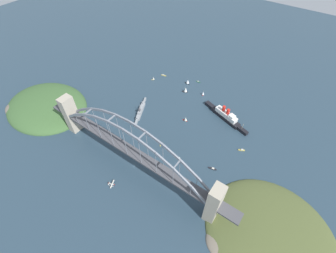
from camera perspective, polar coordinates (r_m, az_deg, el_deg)
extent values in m
plane|color=#283D4C|center=(323.51, -8.38, -9.54)|extent=(1400.00, 1400.00, 0.00)
cube|color=#ADA38E|center=(367.18, -22.76, 2.76)|extent=(12.99, 17.93, 62.77)
cube|color=#ADA38E|center=(264.72, 11.21, -18.20)|extent=(12.99, 17.93, 62.77)
cube|color=#47474C|center=(295.96, -9.09, -5.99)|extent=(221.19, 14.30, 2.40)
cube|color=#47474C|center=(378.76, -24.55, 4.13)|extent=(24.00, 14.30, 2.40)
cube|color=#47474C|center=(261.71, 15.06, -19.87)|extent=(24.00, 14.30, 2.40)
cube|color=gray|center=(347.89, -22.62, 2.46)|extent=(24.69, 1.80, 19.70)
cube|color=gray|center=(322.33, -20.95, 2.75)|extent=(24.39, 1.80, 16.10)
cube|color=gray|center=(299.64, -18.82, 2.56)|extent=(24.00, 1.80, 12.48)
cube|color=gray|center=(280.03, -16.19, 1.80)|extent=(23.55, 1.80, 8.82)
cube|color=gray|center=(263.88, -13.03, 0.35)|extent=(23.04, 1.80, 5.09)
cube|color=gray|center=(251.67, -9.37, -1.86)|extent=(23.04, 1.80, 5.09)
cube|color=gray|center=(244.00, -5.29, -4.82)|extent=(23.55, 1.80, 8.82)
cube|color=gray|center=(241.47, -0.92, -8.43)|extent=(24.00, 1.80, 12.48)
cube|color=gray|center=(244.61, 3.53, -12.48)|extent=(24.39, 1.80, 16.10)
cube|color=gray|center=(253.72, 7.86, -16.69)|extent=(24.69, 1.80, 19.70)
cube|color=gray|center=(352.08, -21.05, 3.70)|extent=(24.69, 1.80, 19.70)
cube|color=gray|center=(326.85, -19.28, 4.07)|extent=(24.39, 1.80, 16.10)
cube|color=gray|center=(304.49, -17.06, 3.98)|extent=(24.00, 1.80, 12.48)
cube|color=gray|center=(285.22, -14.35, 3.32)|extent=(23.55, 1.80, 8.82)
cube|color=gray|center=(269.38, -11.14, 1.99)|extent=(23.04, 1.80, 5.09)
cube|color=gray|center=(257.43, -7.47, -0.09)|extent=(23.04, 1.80, 5.09)
cube|color=gray|center=(249.94, -3.43, -2.92)|extent=(23.55, 1.80, 8.82)
cube|color=gray|center=(247.47, 0.84, -6.41)|extent=(24.00, 1.80, 12.48)
cube|color=gray|center=(250.54, 5.16, -10.37)|extent=(24.39, 1.80, 16.10)
cube|color=gray|center=(259.44, 9.33, -14.54)|extent=(24.69, 1.80, 19.70)
cube|color=gray|center=(363.35, -22.56, 2.83)|extent=(1.40, 12.87, 1.40)
cube|color=gray|center=(312.59, -19.11, 3.48)|extent=(1.40, 12.87, 1.40)
cube|color=gray|center=(273.78, -13.75, 2.03)|extent=(1.40, 12.87, 1.40)
cube|color=gray|center=(249.73, -6.43, -2.25)|extent=(1.40, 12.87, 1.40)
cube|color=gray|center=(244.83, 2.17, -9.31)|extent=(1.40, 12.87, 1.40)
cube|color=gray|center=(262.83, 10.64, -17.64)|extent=(1.40, 12.87, 1.40)
cylinder|color=gray|center=(339.71, -21.49, 1.77)|extent=(0.56, 0.56, 15.94)
cylinder|color=gray|center=(344.00, -19.90, 3.04)|extent=(0.56, 0.56, 15.94)
cylinder|color=gray|center=(320.16, -19.31, 0.93)|extent=(0.56, 0.56, 29.28)
cylinder|color=gray|center=(324.71, -17.65, 2.29)|extent=(0.56, 0.56, 29.28)
cylinder|color=gray|center=(302.57, -16.77, -0.25)|extent=(0.56, 0.56, 38.80)
cylinder|color=gray|center=(307.38, -15.06, 1.20)|extent=(0.56, 0.56, 38.80)
cylinder|color=gray|center=(287.19, -13.86, -1.83)|extent=(0.56, 0.56, 44.52)
cylinder|color=gray|center=(292.25, -12.11, -0.28)|extent=(0.56, 0.56, 44.52)
cylinder|color=gray|center=(274.34, -10.57, -3.82)|extent=(0.56, 0.56, 46.42)
cylinder|color=gray|center=(279.63, -8.80, -2.16)|extent=(0.56, 0.56, 46.42)
cylinder|color=gray|center=(264.36, -6.92, -6.23)|extent=(0.56, 0.56, 44.52)
cylinder|color=gray|center=(269.86, -5.16, -4.45)|extent=(0.56, 0.56, 44.52)
cylinder|color=gray|center=(257.62, -2.96, -9.02)|extent=(0.56, 0.56, 38.80)
cylinder|color=gray|center=(263.26, -1.24, -7.12)|extent=(0.56, 0.56, 38.80)
cylinder|color=gray|center=(254.44, 1.25, -12.10)|extent=(0.56, 0.56, 29.28)
cylinder|color=gray|center=(260.14, 2.88, -10.09)|extent=(0.56, 0.56, 29.28)
cylinder|color=gray|center=(255.04, 5.59, -15.37)|extent=(0.56, 0.56, 15.94)
cylinder|color=gray|center=(260.73, 7.11, -13.27)|extent=(0.56, 0.56, 15.94)
ellipsoid|color=#3D6033|center=(446.43, -27.58, 4.24)|extent=(146.44, 120.05, 30.73)
ellipsoid|color=#756B5B|center=(464.67, -32.92, 3.36)|extent=(51.25, 36.01, 16.90)
ellipsoid|color=#4C562D|center=(303.67, 23.70, -23.15)|extent=(144.69, 132.90, 18.92)
ellipsoid|color=#756B5B|center=(286.48, 14.56, -26.42)|extent=(50.64, 39.87, 10.41)
cube|color=black|center=(386.11, 13.95, 2.22)|extent=(54.72, 27.21, 5.53)
cube|color=black|center=(373.06, 17.86, -0.97)|extent=(18.98, 11.38, 5.53)
cube|color=black|center=(401.96, 10.30, 5.18)|extent=(19.36, 12.55, 5.53)
cube|color=white|center=(381.75, 14.12, 2.89)|extent=(41.38, 21.47, 7.19)
cube|color=white|center=(373.79, 15.47, 2.48)|extent=(11.04, 10.71, 3.20)
cylinder|color=red|center=(375.61, 14.55, 3.57)|extent=(5.03, 5.03, 8.53)
cylinder|color=red|center=(379.42, 13.57, 4.35)|extent=(5.03, 5.03, 8.53)
cylinder|color=tan|center=(368.29, 17.88, 0.04)|extent=(0.50, 0.50, 10.00)
cube|color=gray|center=(388.16, -6.77, 3.74)|extent=(22.63, 39.11, 4.37)
cube|color=gray|center=(406.94, -5.78, 6.32)|extent=(8.20, 13.34, 4.37)
cube|color=gray|center=(370.37, -7.84, 0.90)|extent=(8.71, 13.58, 4.37)
cube|color=gray|center=(385.77, -6.81, 4.11)|extent=(13.01, 20.35, 2.59)
cylinder|color=gray|center=(398.79, -6.12, 5.89)|extent=(4.36, 4.36, 2.20)
cylinder|color=gray|center=(373.48, -7.54, 2.16)|extent=(4.36, 4.36, 2.20)
cylinder|color=gray|center=(381.50, -6.89, 4.79)|extent=(0.60, 0.60, 10.00)
cylinder|color=#4C4C51|center=(380.62, -7.01, 4.08)|extent=(3.43, 3.43, 4.40)
cylinder|color=#B7B7B2|center=(314.16, -13.53, -13.52)|extent=(5.35, 2.99, 0.90)
cylinder|color=#B7B7B2|center=(312.74, -13.77, -14.06)|extent=(5.35, 2.99, 0.90)
cylinder|color=maroon|center=(313.32, -13.57, -13.43)|extent=(0.14, 0.14, 1.05)
cylinder|color=maroon|center=(311.90, -13.81, -13.98)|extent=(0.14, 0.14, 1.05)
ellipsoid|color=beige|center=(311.59, -13.73, -13.60)|extent=(8.10, 4.49, 1.32)
cylinder|color=maroon|center=(310.41, -13.08, -13.76)|extent=(1.23, 1.47, 1.25)
cube|color=beige|center=(310.78, -13.56, -13.59)|extent=(6.28, 11.58, 0.20)
cube|color=beige|center=(312.67, -14.36, -13.43)|extent=(2.80, 4.58, 0.12)
cube|color=maroon|center=(311.58, -14.40, -13.31)|extent=(1.06, 0.55, 1.50)
cube|color=gold|center=(350.75, 17.60, -5.55)|extent=(6.18, 4.78, 1.23)
cube|color=gold|center=(349.96, 16.99, -5.50)|extent=(2.30, 2.07, 1.23)
cube|color=gold|center=(351.58, 18.20, -5.60)|extent=(2.43, 2.31, 1.23)
cube|color=beige|center=(349.93, 17.76, -5.44)|extent=(3.43, 3.05, 1.31)
cube|color=gold|center=(456.79, -3.69, 11.46)|extent=(3.58, 3.72, 0.74)
cube|color=gold|center=(456.53, -4.00, 11.41)|extent=(1.32, 1.36, 0.74)
cube|color=gold|center=(457.06, -3.39, 11.50)|extent=(1.42, 1.45, 0.74)
cylinder|color=tan|center=(454.81, -3.75, 11.79)|extent=(0.16, 0.16, 5.88)
cone|color=silver|center=(455.10, -3.62, 11.78)|extent=(4.74, 4.74, 4.71)
cube|color=black|center=(447.89, 4.72, 10.57)|extent=(6.21, 3.40, 0.99)
cube|color=black|center=(449.74, 4.31, 10.78)|extent=(2.10, 1.46, 0.99)
cube|color=black|center=(446.06, 5.13, 10.36)|extent=(2.13, 1.71, 0.99)
cylinder|color=tan|center=(445.15, 4.71, 11.11)|extent=(0.16, 0.16, 8.95)
cone|color=white|center=(444.61, 4.88, 10.97)|extent=(5.98, 5.98, 7.16)
cube|color=#2D6B3D|center=(453.43, 7.45, 10.84)|extent=(5.42, 2.03, 1.05)
cube|color=#2D6B3D|center=(452.38, 7.86, 10.69)|extent=(1.83, 1.03, 1.05)
cube|color=#2D6B3D|center=(454.51, 7.05, 10.99)|extent=(1.85, 1.21, 1.05)
cube|color=beige|center=(453.00, 7.39, 10.98)|extent=(2.75, 1.50, 1.10)
cube|color=#B2231E|center=(425.54, 8.60, 7.82)|extent=(3.73, 5.12, 0.76)
cube|color=#B2231E|center=(427.94, 8.66, 8.08)|extent=(1.48, 1.80, 0.76)
cube|color=#B2231E|center=(423.14, 8.54, 7.56)|extent=(1.66, 1.87, 0.76)
cylinder|color=tan|center=(423.35, 8.66, 8.27)|extent=(0.16, 0.16, 7.15)
cone|color=white|center=(422.52, 8.63, 8.12)|extent=(5.54, 5.54, 5.72)
cube|color=black|center=(322.67, 10.85, -10.14)|extent=(7.37, 4.34, 1.18)
cube|color=black|center=(322.76, 10.05, -9.92)|extent=(2.60, 2.01, 1.18)
cube|color=black|center=(322.65, 11.65, -10.35)|extent=(2.68, 2.29, 1.18)
cube|color=beige|center=(321.76, 11.03, -10.07)|extent=(3.89, 2.95, 0.99)
cube|color=#B2231E|center=(374.10, 4.20, 1.51)|extent=(4.97, 2.29, 0.83)
cube|color=#B2231E|center=(375.14, 3.77, 1.71)|extent=(1.67, 1.01, 0.83)
cube|color=#B2231E|center=(373.09, 4.63, 1.31)|extent=(1.68, 1.20, 0.83)
cylinder|color=tan|center=(371.19, 4.18, 1.99)|extent=(0.16, 0.16, 7.67)
cone|color=silver|center=(371.01, 4.37, 1.86)|extent=(4.67, 4.67, 6.13)
cube|color=gold|center=(341.22, -1.85, -4.42)|extent=(3.56, 4.74, 0.81)
cube|color=gold|center=(339.36, -1.91, -4.82)|extent=(1.47, 1.74, 0.81)
cube|color=gold|center=(343.10, -1.78, -4.01)|extent=(1.61, 1.82, 0.81)
cube|color=beige|center=(340.86, -1.84, -4.25)|extent=(2.17, 2.59, 0.99)
cube|color=black|center=(427.62, 4.15, 8.53)|extent=(7.05, 5.43, 0.89)
cube|color=black|center=(428.01, 3.59, 8.61)|extent=(2.50, 2.15, 0.89)
cube|color=black|center=(427.28, 4.71, 8.45)|extent=(2.61, 2.41, 0.89)
cylinder|color=tan|center=(424.14, 4.12, 9.13)|extent=(0.16, 0.16, 10.40)
cone|color=white|center=(424.31, 4.36, 9.05)|extent=(7.64, 7.64, 8.32)
cube|color=gold|center=(326.33, 2.65, -7.95)|extent=(4.05, 3.35, 0.77)
cube|color=gold|center=(326.34, 2.22, -7.93)|extent=(1.45, 1.29, 0.77)
cube|color=gold|center=(326.33, 3.09, -7.98)|extent=(1.53, 1.42, 0.77)
cylinder|color=tan|center=(323.80, 2.62, -7.64)|extent=(0.16, 0.16, 5.39)
cone|color=silver|center=(324.02, 2.81, -7.68)|extent=(4.65, 4.65, 4.31)
cube|color=gold|center=(466.67, -1.08, 12.46)|extent=(6.81, 3.24, 1.05)
cube|color=gold|center=(465.17, -0.58, 12.33)|extent=(2.36, 1.50, 1.05)
cube|color=gold|center=(468.21, -1.57, 12.58)|extent=(2.40, 1.71, 1.05)
cube|color=beige|center=(466.38, -1.17, 12.58)|extent=(3.52, 2.20, 0.97)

